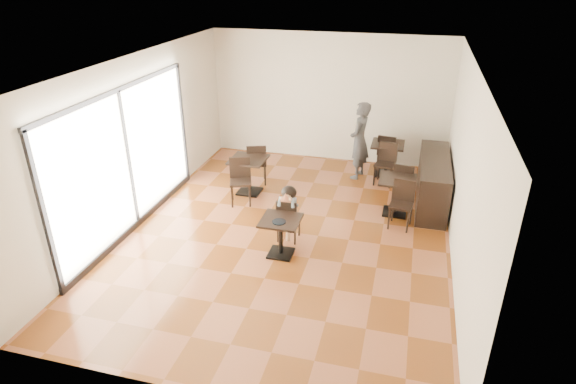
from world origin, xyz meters
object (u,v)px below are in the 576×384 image
(child, at_px, (289,213))
(adult_patron, at_px, (359,141))
(child_table, at_px, (281,237))
(chair_left_b, at_px, (240,182))
(chair_mid_a, at_px, (404,182))
(chair_left_a, at_px, (257,163))
(cafe_table_mid, at_px, (396,196))
(chair_back_b, at_px, (385,165))
(cafe_table_left, at_px, (249,176))
(chair_mid_b, at_px, (401,205))
(cafe_table_back, at_px, (387,159))
(child_chair, at_px, (289,219))
(chair_back_a, at_px, (388,153))

(child, height_order, adult_patron, adult_patron)
(child_table, distance_m, child, 0.58)
(chair_left_b, bearing_deg, chair_mid_a, -4.66)
(chair_left_a, distance_m, chair_left_b, 1.10)
(cafe_table_mid, xyz_separation_m, chair_back_b, (-0.34, 1.41, 0.09))
(adult_patron, height_order, chair_back_b, adult_patron)
(cafe_table_left, bearing_deg, chair_mid_b, -12.24)
(cafe_table_mid, relative_size, chair_left_b, 0.79)
(chair_left_a, bearing_deg, cafe_table_back, -176.89)
(chair_left_b, bearing_deg, cafe_table_back, 18.90)
(chair_back_b, bearing_deg, child_chair, -107.37)
(adult_patron, xyz_separation_m, chair_left_b, (-2.24, -2.04, -0.43))
(cafe_table_mid, height_order, chair_left_b, chair_left_b)
(child_table, height_order, cafe_table_back, cafe_table_back)
(child_chair, xyz_separation_m, cafe_table_back, (1.52, 3.51, -0.03))
(adult_patron, bearing_deg, cafe_table_back, 124.67)
(cafe_table_left, height_order, chair_mid_a, chair_mid_a)
(child, bearing_deg, chair_back_a, 67.84)
(cafe_table_back, bearing_deg, adult_patron, -155.22)
(child_chair, bearing_deg, cafe_table_back, -113.48)
(chair_back_a, bearing_deg, chair_mid_b, 109.43)
(child_table, xyz_separation_m, chair_left_a, (-1.37, 2.82, 0.14))
(chair_mid_a, bearing_deg, child, 54.40)
(adult_patron, bearing_deg, chair_left_a, -57.42)
(cafe_table_back, bearing_deg, child_table, -110.59)
(cafe_table_back, bearing_deg, child, -113.48)
(child_chair, bearing_deg, chair_mid_a, -133.48)
(cafe_table_mid, bearing_deg, cafe_table_back, 99.80)
(child_chair, relative_size, cafe_table_mid, 1.10)
(child_table, distance_m, chair_mid_b, 2.52)
(child, distance_m, cafe_table_mid, 2.42)
(child_table, distance_m, chair_back_b, 3.83)
(chair_left_a, bearing_deg, cafe_table_mid, 147.25)
(cafe_table_left, distance_m, chair_back_a, 3.53)
(chair_mid_b, bearing_deg, chair_mid_a, 97.87)
(child, height_order, cafe_table_mid, child)
(child_table, distance_m, cafe_table_back, 4.33)
(cafe_table_back, relative_size, chair_mid_b, 0.86)
(adult_patron, relative_size, cafe_table_left, 2.26)
(chair_back_b, bearing_deg, chair_left_a, -156.75)
(cafe_table_mid, distance_m, chair_mid_b, 0.57)
(adult_patron, relative_size, chair_back_a, 1.90)
(cafe_table_left, relative_size, chair_mid_a, 0.87)
(chair_left_a, bearing_deg, child_table, 95.78)
(adult_patron, xyz_separation_m, cafe_table_left, (-2.24, -1.49, -0.51))
(child_table, relative_size, chair_left_b, 0.72)
(chair_mid_b, bearing_deg, child_table, -134.26)
(chair_back_b, bearing_deg, adult_patron, 168.85)
(child_chair, relative_size, chair_left_a, 0.87)
(cafe_table_mid, bearing_deg, child_chair, -140.35)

